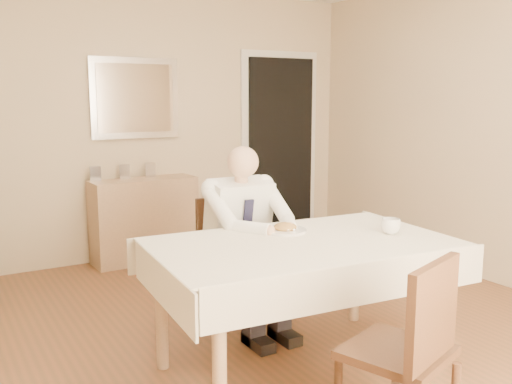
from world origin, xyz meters
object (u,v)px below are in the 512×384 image
dining_table (302,255)px  coffee_mug (391,226)px  seated_man (250,231)px  chair_far (231,251)px  sideboard (145,220)px  chair_near (411,344)px

dining_table → coffee_mug: bearing=-8.2°
seated_man → coffee_mug: (0.56, -0.72, 0.11)m
chair_far → sideboard: (-0.05, 1.67, -0.08)m
sideboard → chair_near: bearing=-93.0°
coffee_mug → sideboard: 2.78m
chair_near → seated_man: bearing=68.1°
coffee_mug → sideboard: bearing=102.8°
chair_near → seated_man: seated_man is taller
chair_far → coffee_mug: bearing=-52.9°
chair_near → sideboard: bearing=70.3°
dining_table → seated_man: (-0.00, 0.59, 0.02)m
dining_table → sideboard: 2.57m
dining_table → chair_far: chair_far is taller
chair_near → sideboard: size_ratio=0.91×
chair_far → sideboard: bearing=99.3°
dining_table → seated_man: size_ratio=1.44×
seated_man → chair_near: bearing=-92.5°
chair_near → seated_man: (0.07, 1.52, 0.18)m
dining_table → chair_far: bearing=94.4°
dining_table → chair_near: 0.94m
chair_far → seated_man: seated_man is taller
dining_table → seated_man: seated_man is taller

